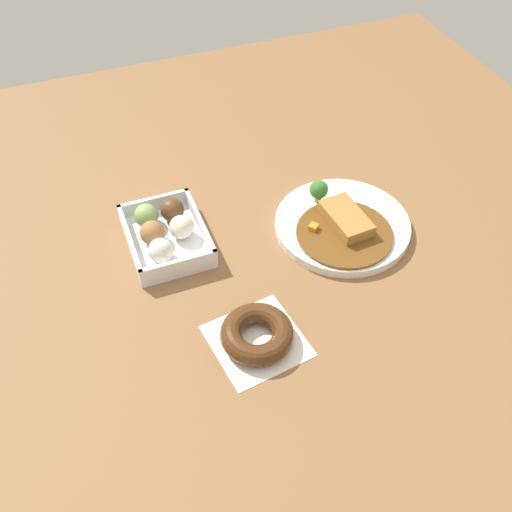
{
  "coord_description": "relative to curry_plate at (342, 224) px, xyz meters",
  "views": [
    {
      "loc": [
        0.7,
        -0.31,
        0.8
      ],
      "look_at": [
        0.01,
        -0.05,
        0.03
      ],
      "focal_mm": 41.34,
      "sensor_mm": 36.0,
      "label": 1
    }
  ],
  "objects": [
    {
      "name": "chocolate_ring_donut",
      "position": [
        0.19,
        -0.25,
        0.0
      ],
      "size": [
        0.16,
        0.16,
        0.04
      ],
      "color": "white",
      "rests_on": "ground_plane"
    },
    {
      "name": "donut_box",
      "position": [
        -0.09,
        -0.33,
        0.01
      ],
      "size": [
        0.19,
        0.14,
        0.06
      ],
      "color": "white",
      "rests_on": "ground_plane"
    },
    {
      "name": "ground_plane",
      "position": [
        0.02,
        -0.15,
        -0.01
      ],
      "size": [
        1.6,
        1.6,
        0.0
      ],
      "primitive_type": "plane",
      "color": "brown"
    },
    {
      "name": "curry_plate",
      "position": [
        0.0,
        0.0,
        0.0
      ],
      "size": [
        0.26,
        0.26,
        0.07
      ],
      "color": "white",
      "rests_on": "ground_plane"
    }
  ]
}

